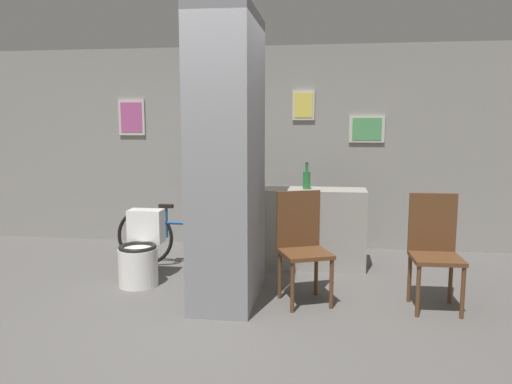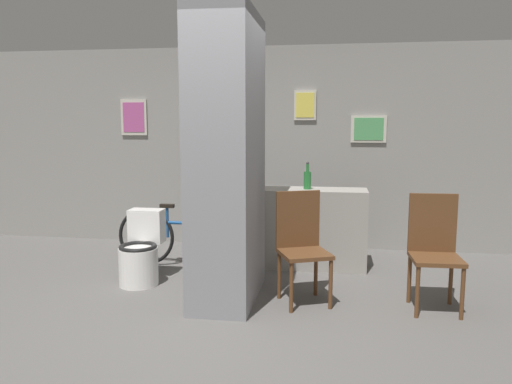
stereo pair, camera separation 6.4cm
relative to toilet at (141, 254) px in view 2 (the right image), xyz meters
The scene contains 9 objects.
ground_plane 1.24m from the toilet, 44.66° to the right, with size 14.00×14.00×0.00m, color #5B5956.
wall_back 2.22m from the toilet, 64.38° to the left, with size 8.00×0.09×2.60m.
pillar_center 1.42m from the toilet, 16.21° to the right, with size 0.57×1.13×2.60m.
counter_shelf 1.91m from the toilet, 25.88° to the left, with size 1.19×0.44×0.90m.
toilet is the anchor object (origin of this frame).
chair_near_pillar 1.69m from the toilet, ahead, with size 0.55×0.55×1.01m.
chair_by_doorway 2.84m from the toilet, ahead, with size 0.43×0.43×1.01m.
bicycle 0.71m from the toilet, 61.94° to the left, with size 1.70×0.42×0.72m.
bottle_tall 1.97m from the toilet, 26.44° to the left, with size 0.08×0.08×0.31m.
Camera 2 is at (1.07, -3.87, 1.64)m, focal length 35.00 mm.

